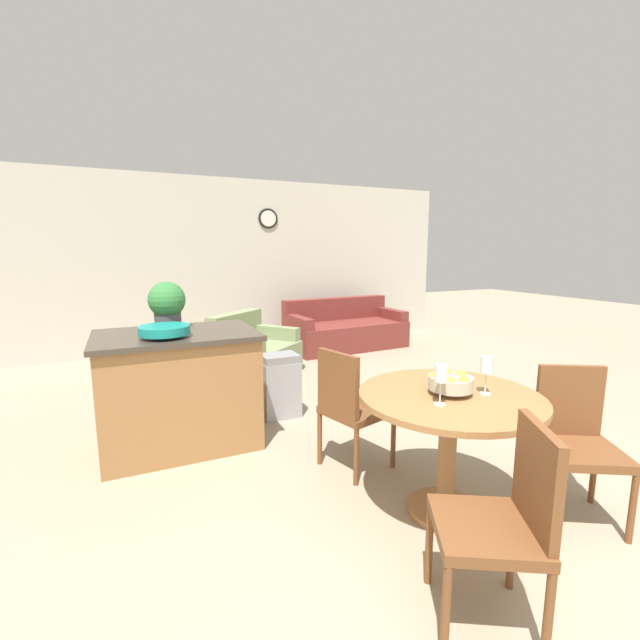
# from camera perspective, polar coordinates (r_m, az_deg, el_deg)

# --- Properties ---
(wall_back) EXTENTS (8.00, 0.09, 2.70)m
(wall_back) POSITION_cam_1_polar(r_m,az_deg,el_deg) (7.09, -12.50, 7.25)
(wall_back) COLOR beige
(wall_back) RESTS_ON ground_plane
(dining_table) EXTENTS (1.07, 1.07, 0.76)m
(dining_table) POSITION_cam_1_polar(r_m,az_deg,el_deg) (2.70, 16.78, -12.88)
(dining_table) COLOR #9E6B3D
(dining_table) RESTS_ON ground_plane
(dining_chair_near_left) EXTENTS (0.57, 0.57, 0.90)m
(dining_chair_near_left) POSITION_cam_1_polar(r_m,az_deg,el_deg) (2.11, 23.37, -22.81)
(dining_chair_near_left) COLOR brown
(dining_chair_near_left) RESTS_ON ground_plane
(dining_chair_near_right) EXTENTS (0.57, 0.57, 0.90)m
(dining_chair_near_right) POSITION_cam_1_polar(r_m,az_deg,el_deg) (3.05, 30.97, -13.06)
(dining_chair_near_right) COLOR brown
(dining_chair_near_right) RESTS_ON ground_plane
(dining_chair_far_side) EXTENTS (0.52, 0.52, 0.90)m
(dining_chair_far_side) POSITION_cam_1_polar(r_m,az_deg,el_deg) (3.13, 3.97, -11.09)
(dining_chair_far_side) COLOR brown
(dining_chair_far_side) RESTS_ON ground_plane
(fruit_bowl) EXTENTS (0.26, 0.26, 0.13)m
(fruit_bowl) POSITION_cam_1_polar(r_m,az_deg,el_deg) (2.62, 17.05, -7.91)
(fruit_bowl) COLOR #B7B29E
(fruit_bowl) RESTS_ON dining_table
(wine_glass_left) EXTENTS (0.07, 0.07, 0.22)m
(wine_glass_left) POSITION_cam_1_polar(r_m,az_deg,el_deg) (2.41, 15.84, -7.08)
(wine_glass_left) COLOR silver
(wine_glass_left) RESTS_ON dining_table
(wine_glass_right) EXTENTS (0.07, 0.07, 0.22)m
(wine_glass_right) POSITION_cam_1_polar(r_m,az_deg,el_deg) (2.66, 21.32, -5.79)
(wine_glass_right) COLOR silver
(wine_glass_right) RESTS_ON dining_table
(kitchen_island) EXTENTS (1.24, 0.86, 0.94)m
(kitchen_island) POSITION_cam_1_polar(r_m,az_deg,el_deg) (3.71, -18.25, -8.70)
(kitchen_island) COLOR #9E6B3D
(kitchen_island) RESTS_ON ground_plane
(teal_bowl) EXTENTS (0.37, 0.37, 0.09)m
(teal_bowl) POSITION_cam_1_polar(r_m,az_deg,el_deg) (3.42, -20.02, -1.28)
(teal_bowl) COLOR teal
(teal_bowl) RESTS_ON kitchen_island
(potted_plant) EXTENTS (0.30, 0.30, 0.39)m
(potted_plant) POSITION_cam_1_polar(r_m,az_deg,el_deg) (3.78, -19.72, 2.09)
(potted_plant) COLOR #4C4C51
(potted_plant) RESTS_ON kitchen_island
(trash_bin) EXTENTS (0.35, 0.27, 0.61)m
(trash_bin) POSITION_cam_1_polar(r_m,az_deg,el_deg) (4.16, -5.36, -8.70)
(trash_bin) COLOR #9E9EA3
(trash_bin) RESTS_ON ground_plane
(couch) EXTENTS (1.94, 1.01, 0.79)m
(couch) POSITION_cam_1_polar(r_m,az_deg,el_deg) (7.02, 3.31, -1.41)
(couch) COLOR maroon
(couch) RESTS_ON ground_plane
(armchair) EXTENTS (1.25, 1.23, 0.79)m
(armchair) POSITION_cam_1_polar(r_m,az_deg,el_deg) (5.52, -8.84, -4.52)
(armchair) COLOR gray
(armchair) RESTS_ON ground_plane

